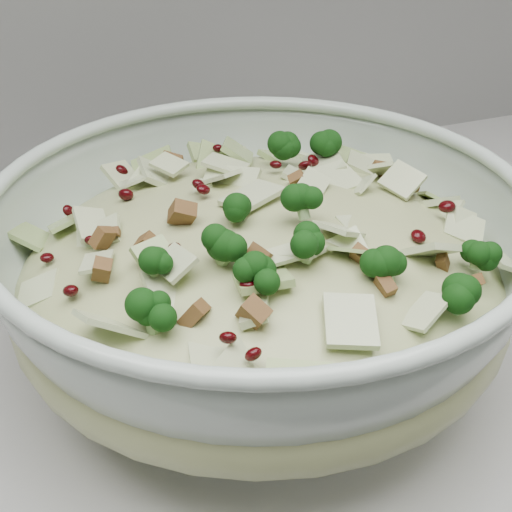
{
  "coord_description": "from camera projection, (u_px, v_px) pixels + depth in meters",
  "views": [
    {
      "loc": [
        -0.42,
        1.2,
        1.27
      ],
      "look_at": [
        -0.28,
        1.59,
        1.01
      ],
      "focal_mm": 50.0,
      "sensor_mm": 36.0,
      "label": 1
    }
  ],
  "objects": [
    {
      "name": "mixing_bowl",
      "position": [
        260.0,
        280.0,
        0.52
      ],
      "size": [
        0.44,
        0.44,
        0.15
      ],
      "rotation": [
        0.0,
        0.0,
        -0.18
      ],
      "color": "#ABBCAE",
      "rests_on": "counter"
    },
    {
      "name": "salad",
      "position": [
        260.0,
        251.0,
        0.5
      ],
      "size": [
        0.46,
        0.46,
        0.15
      ],
      "rotation": [
        0.0,
        0.0,
        -0.4
      ],
      "color": "tan",
      "rests_on": "mixing_bowl"
    }
  ]
}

